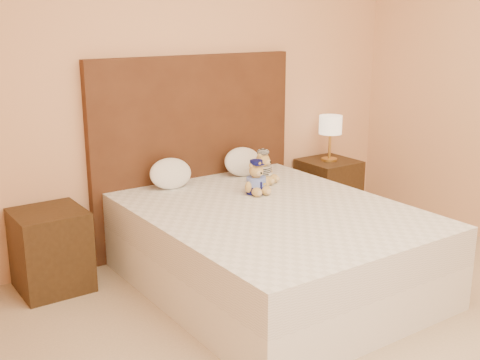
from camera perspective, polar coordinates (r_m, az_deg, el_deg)
name	(u,v)px	position (r m, az deg, el deg)	size (l,w,h in m)	color
room_walls	(365,12)	(3.26, 11.78, 15.34)	(4.04, 4.52, 2.72)	#E6AA7D
bed	(272,247)	(4.10, 3.07, -6.36)	(1.60, 2.00, 0.55)	white
headboard	(195,152)	(4.76, -4.31, 2.69)	(1.75, 0.08, 1.50)	#4C2916
nightstand_left	(51,250)	(4.24, -17.48, -6.36)	(0.45, 0.45, 0.55)	#362311
nightstand_right	(328,190)	(5.45, 8.33, -0.96)	(0.45, 0.45, 0.55)	#362311
lamp	(330,127)	(5.32, 8.57, 4.98)	(0.20, 0.20, 0.40)	gold
teddy_police	(256,177)	(4.30, 1.54, 0.27)	(0.21, 0.20, 0.24)	#B78847
teddy_prisoner	(263,167)	(4.58, 2.17, 1.23)	(0.22, 0.21, 0.25)	#B78847
pillow_left	(171,172)	(4.48, -6.60, 0.75)	(0.34, 0.22, 0.24)	white
pillow_right	(243,160)	(4.81, 0.27, 1.88)	(0.34, 0.22, 0.24)	white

